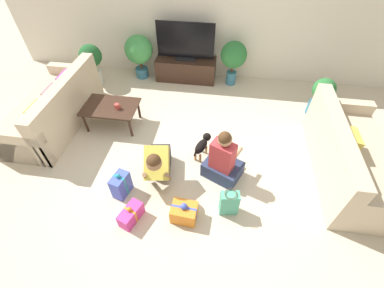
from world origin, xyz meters
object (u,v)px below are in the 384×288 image
object	(u,v)px
mug	(117,106)
person_kneeling	(158,162)
sofa_right	(349,158)
gift_box_c	(121,185)
tv_console	(186,69)
potted_plant_back_right	(234,57)
potted_plant_back_left	(139,51)
potted_plant_corner_right	(321,95)
person_sitting	(223,161)
gift_box_a	(131,215)
gift_box_b	(184,212)
dog	(202,145)
coffee_table	(111,108)
sofa_left	(55,109)
tv	(185,43)
potted_plant_corner_left	(92,60)
gift_bag_a	(229,203)

from	to	relation	value
mug	person_kneeling	bearing A→B (deg)	-47.01
sofa_right	gift_box_c	world-z (taller)	sofa_right
tv_console	gift_box_c	distance (m)	3.10
potted_plant_back_right	potted_plant_back_left	world-z (taller)	same
potted_plant_corner_right	mug	xyz separation A→B (m)	(-3.46, -0.88, 0.04)
person_sitting	gift_box_a	xyz separation A→B (m)	(-1.09, -0.88, -0.21)
person_sitting	gift_box_c	xyz separation A→B (m)	(-1.35, -0.50, -0.14)
potted_plant_back_right	gift_box_a	distance (m)	3.62
potted_plant_back_right	potted_plant_back_left	bearing A→B (deg)	180.00
gift_box_b	person_sitting	bearing A→B (deg)	60.34
person_kneeling	dog	size ratio (longest dim) A/B	1.67
tv_console	mug	world-z (taller)	mug
sofa_right	tv_console	world-z (taller)	sofa_right
person_kneeling	person_sitting	world-z (taller)	person_sitting
person_kneeling	gift_box_c	size ratio (longest dim) A/B	1.95
person_sitting	coffee_table	bearing A→B (deg)	1.42
tv_console	potted_plant_back_right	world-z (taller)	potted_plant_back_right
coffee_table	potted_plant_back_left	bearing A→B (deg)	88.51
tv_console	potted_plant_back_right	bearing A→B (deg)	-2.92
potted_plant_corner_right	person_kneeling	size ratio (longest dim) A/B	0.93
sofa_left	tv	bearing A→B (deg)	131.53
gift_box_c	gift_box_b	bearing A→B (deg)	-15.46
potted_plant_back_right	person_kneeling	size ratio (longest dim) A/B	1.17
potted_plant_corner_left	mug	world-z (taller)	potted_plant_corner_left
sofa_left	person_kneeling	bearing A→B (deg)	65.43
sofa_right	potted_plant_back_right	size ratio (longest dim) A/B	2.21
tv_console	person_kneeling	world-z (taller)	person_kneeling
sofa_left	person_kneeling	distance (m)	2.29
coffee_table	gift_box_a	size ratio (longest dim) A/B	2.41
sofa_right	gift_box_c	distance (m)	3.24
dog	gift_box_c	bearing A→B (deg)	61.62
mug	tv	bearing A→B (deg)	63.42
gift_box_c	gift_bag_a	distance (m)	1.47
potted_plant_corner_right	gift_box_a	world-z (taller)	potted_plant_corner_right
sofa_right	potted_plant_back_left	world-z (taller)	potted_plant_back_left
tv	gift_box_c	size ratio (longest dim) A/B	2.87
potted_plant_back_left	gift_bag_a	distance (m)	3.74
coffee_table	sofa_right	bearing A→B (deg)	-7.95
mug	potted_plant_back_left	bearing A→B (deg)	93.70
coffee_table	sofa_left	bearing A→B (deg)	-174.70
gift_box_c	mug	world-z (taller)	mug
coffee_table	tv_console	distance (m)	1.99
potted_plant_back_right	gift_box_b	size ratio (longest dim) A/B	2.72
potted_plant_back_right	gift_box_b	xyz separation A→B (m)	(-0.46, -3.28, -0.50)
person_sitting	gift_bag_a	xyz separation A→B (m)	(0.13, -0.58, -0.12)
person_kneeling	dog	xyz separation A→B (m)	(0.56, 0.54, -0.11)
sofa_right	potted_plant_back_left	bearing A→B (deg)	59.69
person_kneeling	gift_bag_a	distance (m)	1.11
potted_plant_corner_right	potted_plant_back_left	world-z (taller)	potted_plant_back_left
dog	sofa_right	bearing A→B (deg)	-159.53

